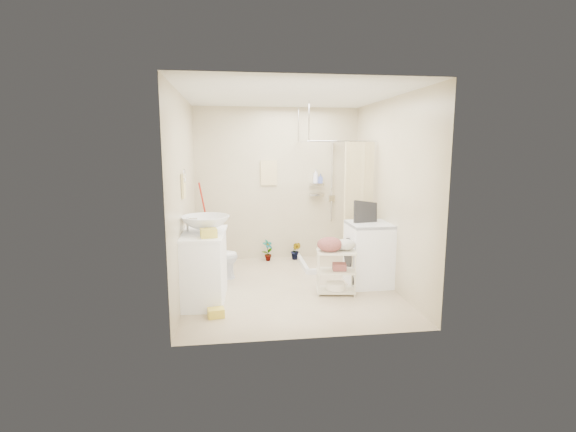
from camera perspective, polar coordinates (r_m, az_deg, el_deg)
name	(u,v)px	position (r m, az deg, el deg)	size (l,w,h in m)	color
floor	(290,287)	(5.91, 0.29, -9.68)	(3.20, 3.20, 0.00)	#C7B695
ceiling	(290,95)	(5.63, 0.32, 16.21)	(2.80, 3.20, 0.04)	silver
wall_back	(277,184)	(7.21, -1.45, 4.35)	(2.80, 0.04, 2.60)	beige
wall_front	(313,213)	(4.06, 3.41, 0.44)	(2.80, 0.04, 2.60)	beige
wall_left	(184,196)	(5.61, -14.03, 2.64)	(0.04, 3.20, 2.60)	beige
wall_right	(390,193)	(5.98, 13.73, 3.06)	(0.04, 3.20, 2.60)	beige
vanity	(203,267)	(5.41, -11.53, -6.78)	(0.56, 1.00, 0.88)	white
sink	(205,224)	(5.29, -11.22, -1.08)	(0.60, 0.60, 0.21)	silver
counter_basket	(209,233)	(4.98, -10.80, -2.31)	(0.19, 0.15, 0.11)	gold
floor_basket	(216,311)	(4.98, -9.82, -12.69)	(0.27, 0.20, 0.14)	yellow
toilet	(216,257)	(6.28, -9.86, -5.53)	(0.37, 0.64, 0.66)	white
mop	(204,223)	(7.09, -11.37, -0.97)	(0.13, 0.13, 1.36)	#B01E12
potted_plant_a	(268,250)	(7.18, -2.78, -4.71)	(0.19, 0.13, 0.37)	#995727
potted_plant_b	(296,251)	(7.27, 1.08, -4.77)	(0.17, 0.14, 0.31)	brown
hanging_towel	(269,173)	(7.16, -2.64, 5.91)	(0.28, 0.03, 0.42)	beige
towel_ring	(183,185)	(5.39, -14.12, 4.20)	(0.04, 0.22, 0.34)	#E1CF85
tp_holder	(189,239)	(5.75, -13.35, -3.04)	(0.08, 0.12, 0.14)	white
shower	(333,202)	(6.84, 6.16, 1.92)	(1.10, 1.10, 2.10)	silver
shampoo_bottle_a	(316,176)	(7.23, 3.81, 5.45)	(0.09, 0.09, 0.24)	white
shampoo_bottle_b	(321,178)	(7.22, 4.47, 5.14)	(0.07, 0.08, 0.16)	#4A59AB
washing_machine	(370,254)	(6.04, 11.13, -5.07)	(0.60, 0.63, 0.89)	white
laundry_rack	(336,268)	(5.60, 6.58, -7.06)	(0.51, 0.30, 0.70)	beige
ironing_board	(365,243)	(5.92, 10.50, -3.63)	(0.35, 0.10, 1.23)	black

